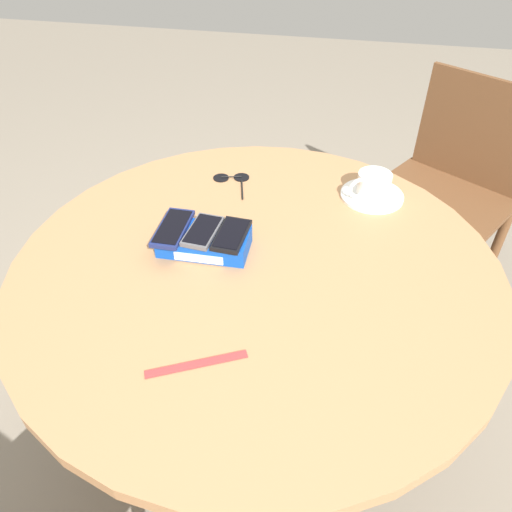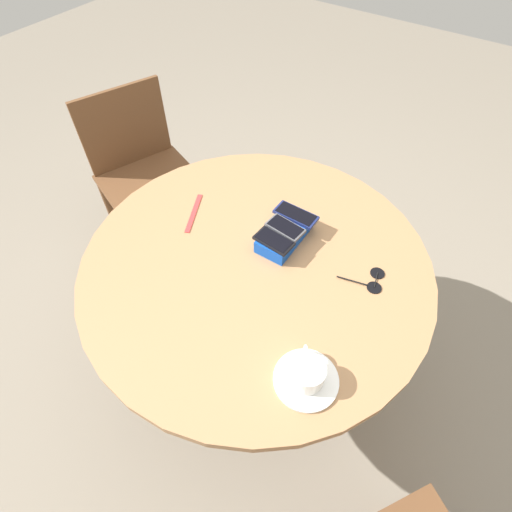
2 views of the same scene
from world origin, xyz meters
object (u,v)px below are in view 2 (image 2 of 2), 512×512
(phone_black, at_px, (274,241))
(saucer, at_px, (306,380))
(lanyard_strap, at_px, (194,213))
(phone_box, at_px, (285,234))
(phone_navy, at_px, (296,215))
(round_table, at_px, (256,281))
(coffee_cup, at_px, (307,373))
(phone_gray, at_px, (285,228))
(chair_far_side, at_px, (147,176))
(sunglasses, at_px, (373,280))

(phone_black, xyz_separation_m, saucer, (0.30, 0.29, -0.05))
(saucer, height_order, lanyard_strap, saucer)
(phone_box, relative_size, phone_navy, 1.44)
(round_table, distance_m, coffee_cup, 0.42)
(lanyard_strap, bearing_deg, round_table, 80.36)
(phone_box, distance_m, lanyard_strap, 0.32)
(round_table, xyz_separation_m, saucer, (0.24, 0.31, 0.11))
(phone_box, height_order, phone_black, phone_black)
(round_table, relative_size, phone_navy, 7.71)
(round_table, height_order, coffee_cup, coffee_cup)
(phone_black, xyz_separation_m, coffee_cup, (0.30, 0.29, -0.01))
(phone_navy, xyz_separation_m, phone_gray, (0.07, 0.00, 0.00))
(coffee_cup, relative_size, chair_far_side, 0.13)
(coffee_cup, bearing_deg, phone_gray, -141.62)
(phone_box, xyz_separation_m, sunglasses, (-0.01, 0.30, -0.02))
(coffee_cup, bearing_deg, phone_box, -141.55)
(phone_gray, xyz_separation_m, chair_far_side, (-0.19, -0.87, -0.33))
(saucer, relative_size, chair_far_side, 0.20)
(phone_navy, distance_m, chair_far_side, 0.93)
(phone_black, height_order, chair_far_side, chair_far_side)
(phone_box, xyz_separation_m, phone_gray, (-0.00, -0.00, 0.03))
(phone_box, distance_m, phone_black, 0.07)
(phone_navy, bearing_deg, chair_far_side, -97.90)
(phone_black, bearing_deg, sunglasses, 103.29)
(phone_navy, relative_size, phone_gray, 1.14)
(saucer, bearing_deg, phone_black, -136.09)
(round_table, distance_m, lanyard_strap, 0.31)
(round_table, distance_m, phone_box, 0.18)
(sunglasses, bearing_deg, phone_box, -88.56)
(phone_navy, relative_size, coffee_cup, 1.31)
(phone_box, bearing_deg, saucer, 38.43)
(phone_gray, height_order, chair_far_side, chair_far_side)
(round_table, relative_size, phone_gray, 8.78)
(saucer, height_order, sunglasses, saucer)
(sunglasses, bearing_deg, saucer, -1.81)
(phone_navy, bearing_deg, phone_black, 1.00)
(phone_gray, bearing_deg, saucer, 38.36)
(phone_gray, xyz_separation_m, phone_black, (0.06, -0.00, -0.00))
(phone_navy, xyz_separation_m, chair_far_side, (-0.12, -0.87, -0.33))
(phone_black, xyz_separation_m, sunglasses, (-0.07, 0.30, -0.05))
(phone_navy, distance_m, saucer, 0.52)
(phone_gray, height_order, saucer, phone_gray)
(phone_box, distance_m, coffee_cup, 0.46)
(phone_gray, distance_m, saucer, 0.47)
(phone_box, xyz_separation_m, phone_navy, (-0.07, -0.00, 0.03))
(round_table, xyz_separation_m, phone_navy, (-0.19, 0.02, 0.16))
(phone_navy, bearing_deg, coffee_cup, 33.94)
(round_table, bearing_deg, coffee_cup, 52.51)
(saucer, height_order, coffee_cup, coffee_cup)
(lanyard_strap, bearing_deg, phone_black, 91.80)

